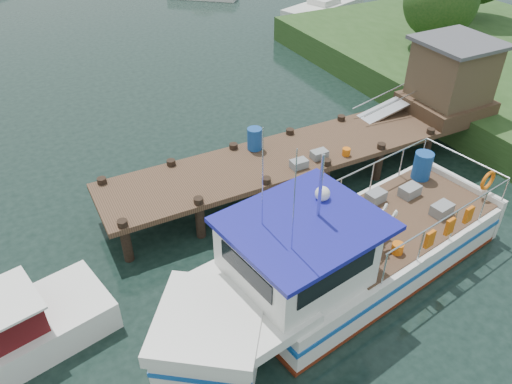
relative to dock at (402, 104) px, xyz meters
name	(u,v)px	position (x,y,z in m)	size (l,w,h in m)	color
ground_plane	(261,192)	(-6.51, -0.01, -2.24)	(160.00, 160.00, 0.00)	black
dock	(402,104)	(0.00, 0.00, 0.00)	(16.60, 3.00, 4.78)	#473121
lobster_boat	(334,261)	(-6.95, -5.31, -1.17)	(12.45, 5.22, 5.93)	silver
moored_c	(323,7)	(8.84, 18.57, -1.82)	(7.65, 4.70, 1.14)	silver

